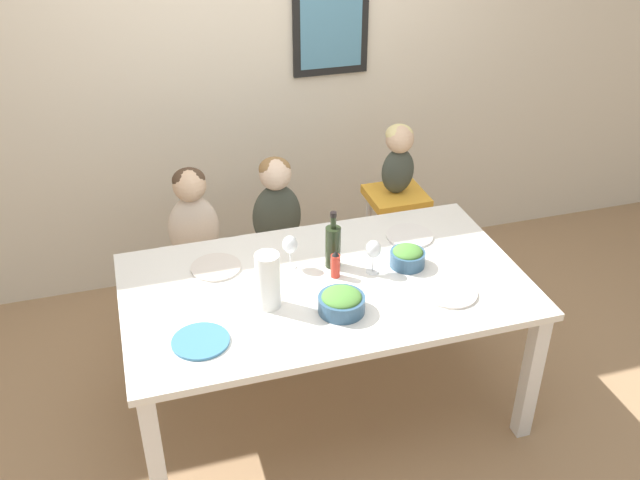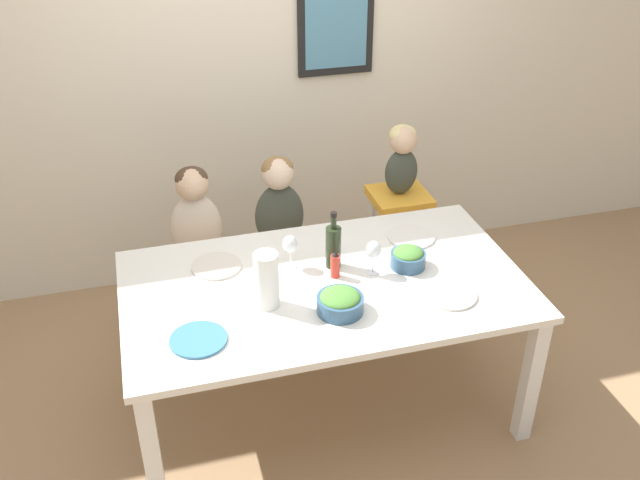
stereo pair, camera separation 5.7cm
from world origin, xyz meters
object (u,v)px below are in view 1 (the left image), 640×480
person_baby_right (399,153)px  dinner_plate_back_left (216,267)px  chair_far_center (278,259)px  salad_bowl_small (408,256)px  person_child_left (192,213)px  wine_glass_far (290,245)px  dinner_plate_front_left (201,341)px  wine_glass_near (373,250)px  dinner_plate_front_right (450,293)px  chair_right_highchair (395,219)px  person_child_center (276,201)px  dinner_plate_back_right (410,236)px  paper_towel_roll (268,281)px  salad_bowl_large (342,302)px  wine_bottle (333,245)px  chair_far_left (199,272)px

person_baby_right → dinner_plate_back_left: 1.25m
chair_far_center → salad_bowl_small: salad_bowl_small is taller
chair_far_center → person_child_left: bearing=179.8°
wine_glass_far → dinner_plate_front_left: (-0.49, -0.43, -0.11)m
person_child_left → wine_glass_near: size_ratio=3.23×
person_child_left → dinner_plate_front_right: bearing=-45.9°
chair_right_highchair → wine_glass_far: size_ratio=4.28×
person_child_center → dinner_plate_back_right: size_ratio=2.28×
person_child_center → dinner_plate_back_left: bearing=-128.5°
person_child_left → paper_towel_roll: size_ratio=2.08×
wine_glass_far → dinner_plate_back_left: (-0.34, 0.09, -0.11)m
person_child_center → salad_bowl_large: 1.00m
chair_far_center → dinner_plate_back_right: bearing=-42.6°
paper_towel_roll → salad_bowl_large: paper_towel_roll is taller
wine_bottle → wine_glass_far: 0.20m
dinner_plate_front_right → wine_bottle: bearing=139.3°
chair_far_left → wine_glass_near: (0.72, -0.76, 0.46)m
chair_right_highchair → person_child_left: person_child_left is taller
salad_bowl_small → dinner_plate_front_right: (0.09, -0.27, -0.04)m
chair_far_left → chair_far_center: 0.45m
chair_far_center → wine_bottle: wine_bottle is taller
wine_glass_near → salad_bowl_small: 0.19m
wine_glass_far → salad_bowl_large: (0.12, -0.39, -0.07)m
person_baby_right → dinner_plate_back_right: bearing=-105.0°
wine_bottle → salad_bowl_small: bearing=-16.0°
paper_towel_roll → dinner_plate_front_left: 0.38m
chair_far_center → person_child_center: (-0.00, 0.00, 0.37)m
paper_towel_roll → salad_bowl_large: (0.29, -0.13, -0.08)m
paper_towel_roll → wine_glass_far: (0.17, 0.27, -0.01)m
chair_right_highchair → person_child_center: size_ratio=1.32×
chair_far_center → person_child_left: person_child_left is taller
dinner_plate_front_right → salad_bowl_small: bearing=109.0°
person_child_center → person_baby_right: bearing=0.0°
chair_right_highchair → dinner_plate_front_left: 1.65m
chair_far_left → chair_far_center: size_ratio=1.00×
chair_far_center → wine_glass_far: wine_glass_far is taller
dinner_plate_back_right → dinner_plate_front_right: 0.51m
person_baby_right → dinner_plate_front_right: size_ratio=1.73×
chair_right_highchair → paper_towel_roll: paper_towel_roll is taller
dinner_plate_back_right → dinner_plate_front_right: bearing=-92.0°
wine_glass_near → salad_bowl_large: 0.34m
person_child_left → chair_right_highchair: bearing=-0.1°
chair_far_left → chair_right_highchair: (1.15, 0.00, 0.15)m
chair_far_center → paper_towel_roll: (-0.25, -0.87, 0.47)m
salad_bowl_large → salad_bowl_small: size_ratio=1.22×
chair_right_highchair → person_child_center: 0.73m
chair_far_left → dinner_plate_front_right: size_ratio=2.02×
chair_right_highchair → salad_bowl_large: 1.22m
wine_bottle → dinner_plate_back_left: wine_bottle is taller
wine_bottle → dinner_plate_back_right: 0.48m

